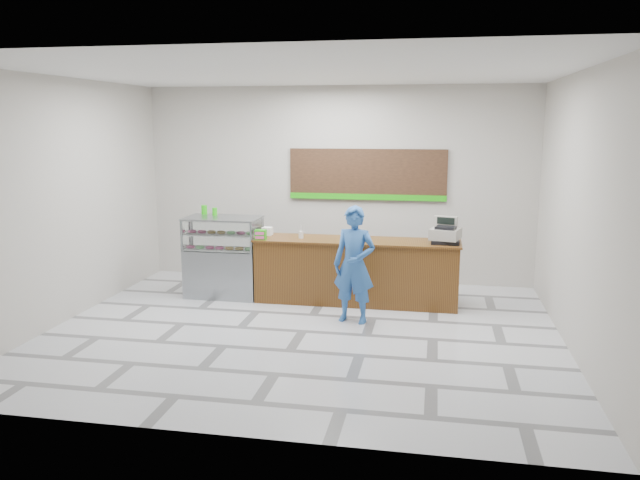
% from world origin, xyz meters
% --- Properties ---
extents(floor, '(7.00, 7.00, 0.00)m').
position_xyz_m(floor, '(0.00, 0.00, 0.00)').
color(floor, silver).
rests_on(floor, ground).
extents(back_wall, '(7.00, 0.00, 7.00)m').
position_xyz_m(back_wall, '(0.00, 3.00, 1.75)').
color(back_wall, '#B4AEA5').
rests_on(back_wall, floor).
extents(ceiling, '(7.00, 7.00, 0.00)m').
position_xyz_m(ceiling, '(0.00, 0.00, 3.50)').
color(ceiling, silver).
rests_on(ceiling, back_wall).
extents(sales_counter, '(3.26, 0.76, 1.03)m').
position_xyz_m(sales_counter, '(0.55, 1.55, 0.52)').
color(sales_counter, brown).
rests_on(sales_counter, floor).
extents(display_case, '(1.22, 0.72, 1.33)m').
position_xyz_m(display_case, '(-1.67, 1.55, 0.68)').
color(display_case, gray).
rests_on(display_case, floor).
extents(menu_board, '(2.80, 0.06, 0.90)m').
position_xyz_m(menu_board, '(0.55, 2.96, 1.93)').
color(menu_board, black).
rests_on(menu_board, back_wall).
extents(cash_register, '(0.52, 0.53, 0.40)m').
position_xyz_m(cash_register, '(1.93, 1.53, 1.18)').
color(cash_register, black).
rests_on(cash_register, sales_counter).
extents(card_terminal, '(0.09, 0.15, 0.04)m').
position_xyz_m(card_terminal, '(1.84, 1.57, 1.05)').
color(card_terminal, black).
rests_on(card_terminal, sales_counter).
extents(serving_tray, '(0.36, 0.27, 0.02)m').
position_xyz_m(serving_tray, '(0.54, 1.53, 1.04)').
color(serving_tray, '#69DE0C').
rests_on(serving_tray, sales_counter).
extents(napkin_box, '(0.16, 0.16, 0.13)m').
position_xyz_m(napkin_box, '(-0.95, 1.69, 1.10)').
color(napkin_box, white).
rests_on(napkin_box, sales_counter).
extents(straw_cup, '(0.08, 0.08, 0.11)m').
position_xyz_m(straw_cup, '(-0.35, 1.52, 1.09)').
color(straw_cup, silver).
rests_on(straw_cup, sales_counter).
extents(promo_box, '(0.18, 0.12, 0.16)m').
position_xyz_m(promo_box, '(-0.95, 1.28, 1.11)').
color(promo_box, '#1EAE0D').
rests_on(promo_box, sales_counter).
extents(donut_decal, '(0.16, 0.16, 0.00)m').
position_xyz_m(donut_decal, '(0.67, 1.51, 1.03)').
color(donut_decal, '#DA4D8A').
rests_on(donut_decal, sales_counter).
extents(green_cup_left, '(0.10, 0.10, 0.15)m').
position_xyz_m(green_cup_left, '(-2.09, 1.82, 1.41)').
color(green_cup_left, '#1EAE0D').
rests_on(green_cup_left, display_case).
extents(green_cup_right, '(0.08, 0.08, 0.13)m').
position_xyz_m(green_cup_right, '(-1.87, 1.73, 1.39)').
color(green_cup_right, '#1EAE0D').
rests_on(green_cup_right, display_case).
extents(customer, '(0.69, 0.52, 1.70)m').
position_xyz_m(customer, '(0.64, 0.58, 0.85)').
color(customer, '#295AA1').
rests_on(customer, floor).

